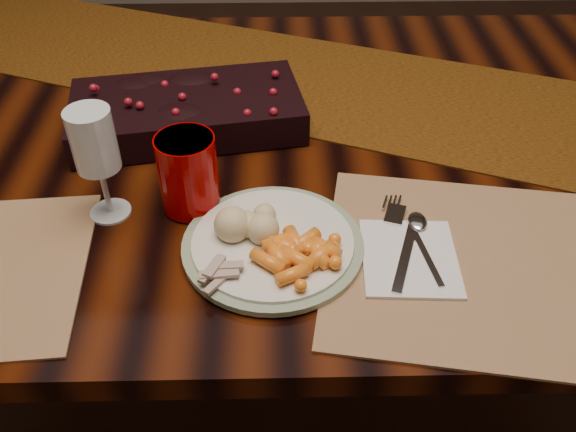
{
  "coord_description": "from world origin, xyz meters",
  "views": [
    {
      "loc": [
        -0.01,
        -0.9,
        1.33
      ],
      "look_at": [
        0.0,
        -0.28,
        0.8
      ],
      "focal_mm": 38.0,
      "sensor_mm": 36.0,
      "label": 1
    }
  ],
  "objects_px": {
    "turkey_shreds": "(217,273)",
    "wine_glass": "(99,165)",
    "baby_carrots": "(297,257)",
    "dinner_plate": "(273,244)",
    "napkin": "(409,258)",
    "placemat_main": "(505,267)",
    "red_cup": "(188,173)",
    "mashed_potatoes": "(245,214)",
    "dining_table": "(284,281)",
    "centerpiece": "(187,106)"
  },
  "relations": [
    {
      "from": "dining_table",
      "to": "red_cup",
      "type": "bearing_deg",
      "value": -125.02
    },
    {
      "from": "placemat_main",
      "to": "baby_carrots",
      "type": "relative_size",
      "value": 4.82
    },
    {
      "from": "dinner_plate",
      "to": "baby_carrots",
      "type": "relative_size",
      "value": 2.52
    },
    {
      "from": "mashed_potatoes",
      "to": "wine_glass",
      "type": "relative_size",
      "value": 0.51
    },
    {
      "from": "dining_table",
      "to": "dinner_plate",
      "type": "relative_size",
      "value": 7.22
    },
    {
      "from": "wine_glass",
      "to": "placemat_main",
      "type": "bearing_deg",
      "value": -13.01
    },
    {
      "from": "mashed_potatoes",
      "to": "wine_glass",
      "type": "xyz_separation_m",
      "value": [
        -0.2,
        0.06,
        0.04
      ]
    },
    {
      "from": "dinner_plate",
      "to": "red_cup",
      "type": "xyz_separation_m",
      "value": [
        -0.12,
        0.1,
        0.05
      ]
    },
    {
      "from": "turkey_shreds",
      "to": "placemat_main",
      "type": "bearing_deg",
      "value": 3.88
    },
    {
      "from": "dining_table",
      "to": "placemat_main",
      "type": "bearing_deg",
      "value": -49.03
    },
    {
      "from": "wine_glass",
      "to": "baby_carrots",
      "type": "bearing_deg",
      "value": -25.26
    },
    {
      "from": "centerpiece",
      "to": "baby_carrots",
      "type": "distance_m",
      "value": 0.4
    },
    {
      "from": "mashed_potatoes",
      "to": "wine_glass",
      "type": "height_order",
      "value": "wine_glass"
    },
    {
      "from": "dining_table",
      "to": "wine_glass",
      "type": "relative_size",
      "value": 10.44
    },
    {
      "from": "baby_carrots",
      "to": "mashed_potatoes",
      "type": "relative_size",
      "value": 1.13
    },
    {
      "from": "napkin",
      "to": "wine_glass",
      "type": "bearing_deg",
      "value": 168.35
    },
    {
      "from": "dinner_plate",
      "to": "napkin",
      "type": "bearing_deg",
      "value": -8.19
    },
    {
      "from": "turkey_shreds",
      "to": "centerpiece",
      "type": "bearing_deg",
      "value": 101.17
    },
    {
      "from": "placemat_main",
      "to": "turkey_shreds",
      "type": "xyz_separation_m",
      "value": [
        -0.38,
        -0.03,
        0.02
      ]
    },
    {
      "from": "mashed_potatoes",
      "to": "turkey_shreds",
      "type": "relative_size",
      "value": 1.4
    },
    {
      "from": "baby_carrots",
      "to": "turkey_shreds",
      "type": "distance_m",
      "value": 0.11
    },
    {
      "from": "dining_table",
      "to": "baby_carrots",
      "type": "distance_m",
      "value": 0.52
    },
    {
      "from": "dining_table",
      "to": "napkin",
      "type": "relative_size",
      "value": 12.27
    },
    {
      "from": "centerpiece",
      "to": "red_cup",
      "type": "xyz_separation_m",
      "value": [
        0.03,
        -0.22,
        0.02
      ]
    },
    {
      "from": "dinner_plate",
      "to": "red_cup",
      "type": "bearing_deg",
      "value": 141.56
    },
    {
      "from": "centerpiece",
      "to": "wine_glass",
      "type": "bearing_deg",
      "value": -111.72
    },
    {
      "from": "placemat_main",
      "to": "red_cup",
      "type": "bearing_deg",
      "value": 171.95
    },
    {
      "from": "dinner_plate",
      "to": "napkin",
      "type": "distance_m",
      "value": 0.19
    },
    {
      "from": "napkin",
      "to": "wine_glass",
      "type": "distance_m",
      "value": 0.44
    },
    {
      "from": "red_cup",
      "to": "wine_glass",
      "type": "xyz_separation_m",
      "value": [
        -0.12,
        -0.01,
        0.02
      ]
    },
    {
      "from": "centerpiece",
      "to": "turkey_shreds",
      "type": "relative_size",
      "value": 6.24
    },
    {
      "from": "turkey_shreds",
      "to": "napkin",
      "type": "xyz_separation_m",
      "value": [
        0.25,
        0.04,
        -0.02
      ]
    },
    {
      "from": "red_cup",
      "to": "dinner_plate",
      "type": "bearing_deg",
      "value": -38.44
    },
    {
      "from": "napkin",
      "to": "wine_glass",
      "type": "height_order",
      "value": "wine_glass"
    },
    {
      "from": "dining_table",
      "to": "turkey_shreds",
      "type": "bearing_deg",
      "value": -103.91
    },
    {
      "from": "placemat_main",
      "to": "red_cup",
      "type": "height_order",
      "value": "red_cup"
    },
    {
      "from": "placemat_main",
      "to": "napkin",
      "type": "relative_size",
      "value": 3.25
    },
    {
      "from": "baby_carrots",
      "to": "wine_glass",
      "type": "relative_size",
      "value": 0.57
    },
    {
      "from": "dining_table",
      "to": "baby_carrots",
      "type": "xyz_separation_m",
      "value": [
        0.01,
        -0.34,
        0.4
      ]
    },
    {
      "from": "turkey_shreds",
      "to": "red_cup",
      "type": "height_order",
      "value": "red_cup"
    },
    {
      "from": "centerpiece",
      "to": "mashed_potatoes",
      "type": "xyz_separation_m",
      "value": [
        0.11,
        -0.29,
        0.0
      ]
    },
    {
      "from": "centerpiece",
      "to": "dinner_plate",
      "type": "bearing_deg",
      "value": -65.02
    },
    {
      "from": "red_cup",
      "to": "turkey_shreds",
      "type": "bearing_deg",
      "value": -73.43
    },
    {
      "from": "placemat_main",
      "to": "wine_glass",
      "type": "distance_m",
      "value": 0.57
    },
    {
      "from": "dining_table",
      "to": "napkin",
      "type": "distance_m",
      "value": 0.52
    },
    {
      "from": "turkey_shreds",
      "to": "mashed_potatoes",
      "type": "bearing_deg",
      "value": 70.31
    },
    {
      "from": "wine_glass",
      "to": "dinner_plate",
      "type": "bearing_deg",
      "value": -19.31
    },
    {
      "from": "turkey_shreds",
      "to": "wine_glass",
      "type": "bearing_deg",
      "value": 137.79
    },
    {
      "from": "turkey_shreds",
      "to": "napkin",
      "type": "distance_m",
      "value": 0.26
    },
    {
      "from": "placemat_main",
      "to": "mashed_potatoes",
      "type": "relative_size",
      "value": 5.43
    }
  ]
}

